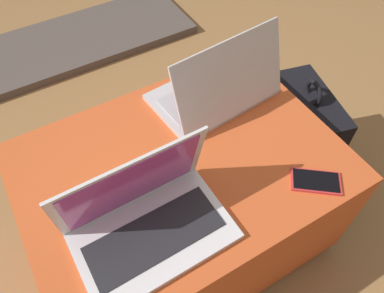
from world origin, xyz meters
name	(u,v)px	position (x,y,z in m)	size (l,w,h in m)	color
ground_plane	(184,235)	(0.00, 0.00, 0.00)	(14.00, 14.00, 0.00)	#9E7042
ottoman	(183,204)	(0.00, 0.00, 0.24)	(0.89, 0.65, 0.47)	maroon
laptop_near	(146,218)	(-0.17, -0.13, 0.52)	(0.38, 0.24, 0.24)	silver
laptop_far	(217,89)	(0.22, 0.15, 0.52)	(0.39, 0.28, 0.25)	silver
cell_phone	(316,181)	(0.28, -0.24, 0.48)	(0.15, 0.14, 0.01)	red
backpack	(301,135)	(0.57, 0.06, 0.19)	(0.27, 0.36, 0.47)	black
fireplace_hearth	(68,44)	(0.00, 1.32, 0.02)	(1.40, 0.50, 0.04)	#564C47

